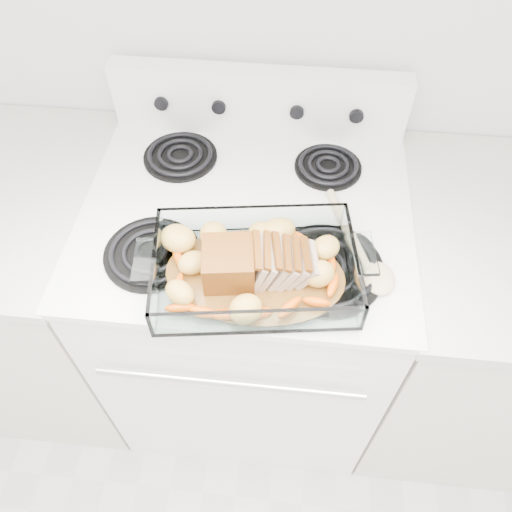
# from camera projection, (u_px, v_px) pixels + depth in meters

# --- Properties ---
(electric_range) EXTENTS (0.78, 0.70, 1.12)m
(electric_range) POSITION_uv_depth(u_px,v_px,m) (249.00, 309.00, 1.54)
(electric_range) COLOR white
(electric_range) RESTS_ON ground
(counter_left) EXTENTS (0.58, 0.68, 0.93)m
(counter_left) POSITION_uv_depth(u_px,v_px,m) (42.00, 293.00, 1.59)
(counter_left) COLOR silver
(counter_left) RESTS_ON ground
(counter_right) EXTENTS (0.58, 0.68, 0.93)m
(counter_right) POSITION_uv_depth(u_px,v_px,m) (467.00, 332.00, 1.51)
(counter_right) COLOR silver
(counter_right) RESTS_ON ground
(baking_dish) EXTENTS (0.41, 0.27, 0.08)m
(baking_dish) POSITION_uv_depth(u_px,v_px,m) (255.00, 272.00, 1.03)
(baking_dish) COLOR white
(baking_dish) RESTS_ON electric_range
(pork_roast) EXTENTS (0.23, 0.10, 0.08)m
(pork_roast) POSITION_uv_depth(u_px,v_px,m) (248.00, 263.00, 1.01)
(pork_roast) COLOR brown
(pork_roast) RESTS_ON baking_dish
(roast_vegetables) EXTENTS (0.38, 0.21, 0.05)m
(roast_vegetables) POSITION_uv_depth(u_px,v_px,m) (255.00, 254.00, 1.05)
(roast_vegetables) COLOR #F1540A
(roast_vegetables) RESTS_ON baking_dish
(wooden_spoon) EXTENTS (0.15, 0.29, 0.02)m
(wooden_spoon) POSITION_uv_depth(u_px,v_px,m) (365.00, 256.00, 1.08)
(wooden_spoon) COLOR beige
(wooden_spoon) RESTS_ON electric_range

